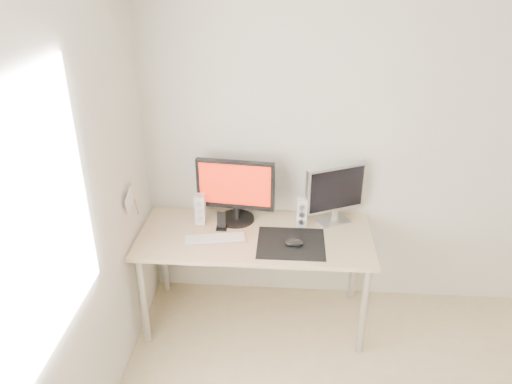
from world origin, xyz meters
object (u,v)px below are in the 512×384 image
object	(u,v)px
main_monitor	(235,189)
second_monitor	(335,192)
speaker_right	(302,212)
keyboard	(215,239)
speaker_left	(200,209)
phone_dock	(222,224)
mouse	(294,243)
desk	(255,244)

from	to	relation	value
main_monitor	second_monitor	world-z (taller)	main_monitor
speaker_right	keyboard	world-z (taller)	speaker_right
speaker_left	keyboard	xyz separation A→B (m)	(0.13, -0.22, -0.10)
phone_dock	second_monitor	bearing A→B (deg)	11.61
mouse	speaker_left	size ratio (longest dim) A/B	0.56
mouse	desk	distance (m)	0.31
speaker_left	keyboard	size ratio (longest dim) A/B	0.50
desk	keyboard	bearing A→B (deg)	-162.49
speaker_left	desk	bearing A→B (deg)	-19.23
mouse	keyboard	bearing A→B (deg)	175.50
second_monitor	phone_dock	distance (m)	0.83
desk	keyboard	world-z (taller)	keyboard
mouse	speaker_left	xyz separation A→B (m)	(-0.66, 0.26, 0.08)
speaker_left	second_monitor	bearing A→B (deg)	4.73
second_monitor	keyboard	bearing A→B (deg)	-159.70
second_monitor	desk	bearing A→B (deg)	-158.39
speaker_right	main_monitor	bearing A→B (deg)	175.43
desk	second_monitor	distance (m)	0.67
phone_dock	desk	bearing A→B (deg)	-13.14
second_monitor	speaker_right	size ratio (longest dim) A/B	2.00
mouse	main_monitor	distance (m)	0.57
desk	second_monitor	xyz separation A→B (m)	(0.55, 0.22, 0.32)
mouse	speaker_right	world-z (taller)	speaker_right
speaker_left	speaker_right	xyz separation A→B (m)	(0.71, 0.01, 0.00)
main_monitor	speaker_right	xyz separation A→B (m)	(0.47, -0.04, -0.15)
mouse	phone_dock	bearing A→B (deg)	160.33
mouse	second_monitor	bearing A→B (deg)	50.78
desk	speaker_left	world-z (taller)	speaker_left
second_monitor	speaker_left	size ratio (longest dim) A/B	2.00
second_monitor	speaker_right	distance (m)	0.27
second_monitor	speaker_left	distance (m)	0.96
main_monitor	desk	bearing A→B (deg)	-50.94
speaker_right	phone_dock	size ratio (longest dim) A/B	1.61
mouse	speaker_right	bearing A→B (deg)	79.66
speaker_right	keyboard	bearing A→B (deg)	-158.37
speaker_right	keyboard	distance (m)	0.63
mouse	second_monitor	world-z (taller)	second_monitor
second_monitor	keyboard	size ratio (longest dim) A/B	1.00
second_monitor	keyboard	xyz separation A→B (m)	(-0.81, -0.30, -0.23)
desk	main_monitor	world-z (taller)	main_monitor
phone_dock	main_monitor	bearing A→B (deg)	55.87
desk	speaker_right	distance (m)	0.40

